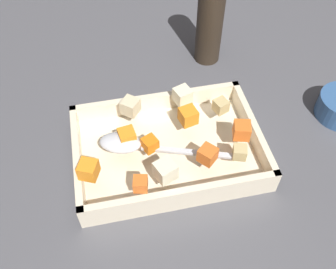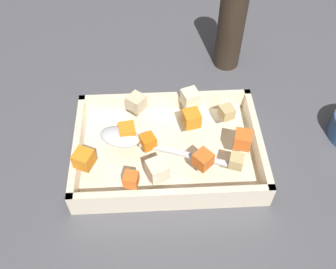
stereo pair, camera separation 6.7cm
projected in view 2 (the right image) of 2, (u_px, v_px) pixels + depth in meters
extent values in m
plane|color=#4C4C51|center=(177.00, 147.00, 0.73)|extent=(4.00, 4.00, 0.00)
cube|color=beige|center=(168.00, 153.00, 0.71)|extent=(0.34, 0.23, 0.01)
cube|color=beige|center=(171.00, 197.00, 0.62)|extent=(0.34, 0.01, 0.04)
cube|color=beige|center=(165.00, 101.00, 0.76)|extent=(0.34, 0.01, 0.04)
cube|color=beige|center=(78.00, 148.00, 0.69)|extent=(0.01, 0.23, 0.04)
cube|color=beige|center=(257.00, 141.00, 0.70)|extent=(0.01, 0.23, 0.04)
cube|color=orange|center=(131.00, 179.00, 0.61)|extent=(0.03, 0.03, 0.02)
cube|color=orange|center=(127.00, 132.00, 0.67)|extent=(0.03, 0.03, 0.03)
cube|color=orange|center=(148.00, 142.00, 0.66)|extent=(0.03, 0.03, 0.02)
cube|color=orange|center=(192.00, 118.00, 0.69)|extent=(0.04, 0.04, 0.03)
cube|color=orange|center=(243.00, 139.00, 0.66)|extent=(0.04, 0.04, 0.03)
cube|color=orange|center=(203.00, 159.00, 0.63)|extent=(0.04, 0.04, 0.03)
cube|color=orange|center=(84.00, 159.00, 0.63)|extent=(0.04, 0.04, 0.03)
cube|color=tan|center=(227.00, 112.00, 0.70)|extent=(0.03, 0.03, 0.02)
cube|color=beige|center=(137.00, 102.00, 0.72)|extent=(0.04, 0.04, 0.03)
cube|color=tan|center=(236.00, 161.00, 0.63)|extent=(0.03, 0.03, 0.02)
cube|color=beige|center=(190.00, 98.00, 0.72)|extent=(0.04, 0.04, 0.03)
cube|color=beige|center=(158.00, 170.00, 0.62)|extent=(0.04, 0.04, 0.03)
ellipsoid|color=silver|center=(120.00, 137.00, 0.67)|extent=(0.08, 0.07, 0.02)
cube|color=silver|center=(187.00, 155.00, 0.65)|extent=(0.16, 0.07, 0.01)
cylinder|color=#2D2319|center=(231.00, 27.00, 0.81)|extent=(0.06, 0.06, 0.20)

